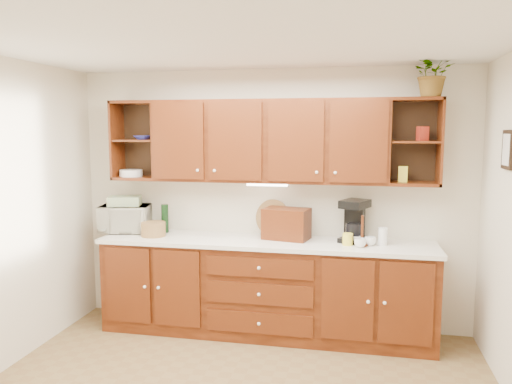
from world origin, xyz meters
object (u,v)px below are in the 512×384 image
at_px(coffee_maker, 354,221).
at_px(potted_plant, 433,73).
at_px(microwave, 125,219).
at_px(bread_box, 286,224).

bearing_deg(coffee_maker, potted_plant, 21.08).
relative_size(microwave, potted_plant, 1.21).
relative_size(coffee_maker, potted_plant, 0.97).
xyz_separation_m(microwave, bread_box, (1.70, -0.01, 0.01)).
bearing_deg(bread_box, coffee_maker, 14.51).
height_order(bread_box, potted_plant, potted_plant).
distance_m(microwave, bread_box, 1.70).
xyz_separation_m(coffee_maker, potted_plant, (0.65, -0.04, 1.36)).
height_order(microwave, coffee_maker, coffee_maker).
distance_m(microwave, potted_plant, 3.32).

